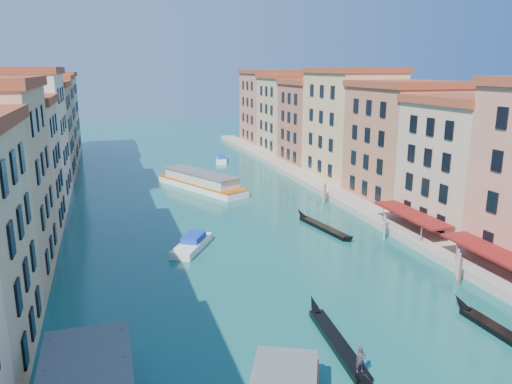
% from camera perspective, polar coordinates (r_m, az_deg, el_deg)
% --- Properties ---
extents(left_bank_palazzos, '(12.80, 128.40, 21.00)m').
position_cam_1_polar(left_bank_palazzos, '(79.05, -25.64, 4.53)').
color(left_bank_palazzos, beige).
rests_on(left_bank_palazzos, ground).
extents(right_bank_palazzos, '(12.80, 128.40, 21.00)m').
position_cam_1_polar(right_bank_palazzos, '(89.91, 12.52, 6.56)').
color(right_bank_palazzos, '#993B37').
rests_on(right_bank_palazzos, ground).
extents(quay, '(4.00, 140.00, 1.00)m').
position_cam_1_polar(quay, '(87.93, 7.66, 0.48)').
color(quay, gray).
rests_on(quay, ground).
extents(restaurant_awnings, '(3.20, 44.55, 3.12)m').
position_cam_1_polar(restaurant_awnings, '(53.78, 26.90, -6.91)').
color(restaurant_awnings, maroon).
rests_on(restaurant_awnings, ground).
extents(mooring_poles_right, '(1.44, 54.24, 3.20)m').
position_cam_1_polar(mooring_poles_right, '(56.46, 20.38, -7.12)').
color(mooring_poles_right, brown).
rests_on(mooring_poles_right, ground).
extents(vaporetto_far, '(13.08, 20.50, 3.05)m').
position_cam_1_polar(vaporetto_far, '(88.75, -6.32, 1.22)').
color(vaporetto_far, white).
rests_on(vaporetto_far, ground).
extents(gondola_fore, '(2.12, 13.27, 2.64)m').
position_cam_1_polar(gondola_fore, '(40.37, 9.28, -16.41)').
color(gondola_fore, black).
rests_on(gondola_fore, ground).
extents(gondola_far, '(3.35, 13.39, 1.90)m').
position_cam_1_polar(gondola_far, '(66.98, 7.64, -3.89)').
color(gondola_far, black).
rests_on(gondola_far, ground).
extents(motorboat_mid, '(6.10, 7.98, 1.62)m').
position_cam_1_polar(motorboat_mid, '(59.71, -7.29, -5.87)').
color(motorboat_mid, white).
rests_on(motorboat_mid, ground).
extents(motorboat_far, '(3.96, 7.52, 1.49)m').
position_cam_1_polar(motorboat_far, '(114.39, -3.95, 3.72)').
color(motorboat_far, white).
rests_on(motorboat_far, ground).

